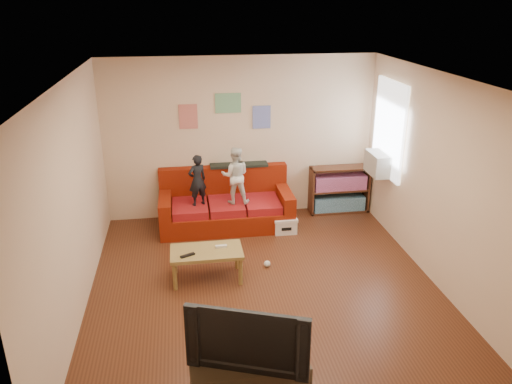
{
  "coord_description": "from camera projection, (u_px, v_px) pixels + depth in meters",
  "views": [
    {
      "loc": [
        -0.96,
        -5.51,
        3.57
      ],
      "look_at": [
        0.0,
        0.8,
        1.05
      ],
      "focal_mm": 35.0,
      "sensor_mm": 36.0,
      "label": 1
    }
  ],
  "objects": [
    {
      "name": "sofa",
      "position": [
        226.0,
        206.0,
        8.26
      ],
      "size": [
        2.15,
        0.99,
        0.94
      ],
      "color": "maroon",
      "rests_on": "ground"
    },
    {
      "name": "tissue",
      "position": [
        267.0,
        264.0,
        7.02
      ],
      "size": [
        0.12,
        0.12,
        0.09
      ],
      "primitive_type": "sphere",
      "rotation": [
        0.0,
        0.0,
        0.33
      ],
      "color": "silver",
      "rests_on": "ground"
    },
    {
      "name": "television",
      "position": [
        250.0,
        335.0,
        4.47
      ],
      "size": [
        1.1,
        0.53,
        0.65
      ],
      "primitive_type": "imported",
      "rotation": [
        0.0,
        0.0,
        -0.36
      ],
      "color": "black",
      "rests_on": "tv_stand"
    },
    {
      "name": "artwork_center",
      "position": [
        228.0,
        103.0,
        8.05
      ],
      "size": [
        0.42,
        0.01,
        0.32
      ],
      "primitive_type": "cube",
      "color": "#72B27F",
      "rests_on": "room_shell"
    },
    {
      "name": "game_controller",
      "position": [
        221.0,
        246.0,
        6.67
      ],
      "size": [
        0.15,
        0.05,
        0.03
      ],
      "primitive_type": "cube",
      "rotation": [
        0.0,
        0.0,
        0.04
      ],
      "color": "silver",
      "rests_on": "coffee_table"
    },
    {
      "name": "room_shell",
      "position": [
        266.0,
        193.0,
        6.01
      ],
      "size": [
        4.52,
        5.02,
        2.72
      ],
      "color": "#562A17",
      "rests_on": "ground"
    },
    {
      "name": "window",
      "position": [
        389.0,
        129.0,
        7.74
      ],
      "size": [
        0.04,
        1.08,
        1.48
      ],
      "primitive_type": "cube",
      "color": "white",
      "rests_on": "room_shell"
    },
    {
      "name": "remote",
      "position": [
        188.0,
        255.0,
        6.45
      ],
      "size": [
        0.2,
        0.13,
        0.02
      ],
      "primitive_type": "cube",
      "rotation": [
        0.0,
        0.0,
        0.45
      ],
      "color": "black",
      "rests_on": "coffee_table"
    },
    {
      "name": "artwork_right",
      "position": [
        262.0,
        117.0,
        8.22
      ],
      "size": [
        0.3,
        0.01,
        0.38
      ],
      "primitive_type": "cube",
      "color": "#727FCC",
      "rests_on": "room_shell"
    },
    {
      "name": "tv_stand",
      "position": [
        250.0,
        381.0,
        4.67
      ],
      "size": [
        1.11,
        0.41,
        0.41
      ],
      "primitive_type": "cube",
      "rotation": [
        0.0,
        0.0,
        0.04
      ],
      "color": "#413424",
      "rests_on": "ground"
    },
    {
      "name": "child_b",
      "position": [
        235.0,
        175.0,
        7.9
      ],
      "size": [
        0.49,
        0.4,
        0.93
      ],
      "primitive_type": "imported",
      "rotation": [
        0.0,
        0.0,
        3.01
      ],
      "color": "white",
      "rests_on": "sofa"
    },
    {
      "name": "ac_unit",
      "position": [
        378.0,
        164.0,
        7.92
      ],
      "size": [
        0.28,
        0.55,
        0.35
      ],
      "primitive_type": "cube",
      "color": "#B7B2A3",
      "rests_on": "window"
    },
    {
      "name": "file_box",
      "position": [
        285.0,
        225.0,
        8.03
      ],
      "size": [
        0.37,
        0.28,
        0.26
      ],
      "color": "white",
      "rests_on": "ground"
    },
    {
      "name": "bookshelf",
      "position": [
        339.0,
        192.0,
        8.73
      ],
      "size": [
        1.03,
        0.31,
        0.82
      ],
      "color": "#4A2817",
      "rests_on": "ground"
    },
    {
      "name": "artwork_left",
      "position": [
        188.0,
        117.0,
        8.03
      ],
      "size": [
        0.3,
        0.01,
        0.4
      ],
      "primitive_type": "cube",
      "color": "#D87266",
      "rests_on": "room_shell"
    },
    {
      "name": "child_a",
      "position": [
        197.0,
        180.0,
        7.83
      ],
      "size": [
        0.36,
        0.3,
        0.83
      ],
      "primitive_type": "imported",
      "rotation": [
        0.0,
        0.0,
        3.54
      ],
      "color": "black",
      "rests_on": "sofa"
    },
    {
      "name": "coffee_table",
      "position": [
        207.0,
        254.0,
        6.62
      ],
      "size": [
        0.95,
        0.52,
        0.43
      ],
      "color": "olive",
      "rests_on": "ground"
    }
  ]
}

